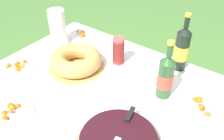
% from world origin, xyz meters
% --- Properties ---
extents(garden_table, '(1.46, 1.12, 0.69)m').
position_xyz_m(garden_table, '(0.00, 0.00, 0.63)').
color(garden_table, brown).
rests_on(garden_table, ground_plane).
extents(tablecloth, '(1.47, 1.13, 0.10)m').
position_xyz_m(tablecloth, '(0.00, 0.00, 0.68)').
color(tablecloth, white).
rests_on(tablecloth, garden_table).
extents(serving_knife, '(0.11, 0.37, 0.01)m').
position_xyz_m(serving_knife, '(0.24, -0.18, 0.76)').
color(serving_knife, silver).
rests_on(serving_knife, berry_tart).
extents(bundt_cake, '(0.34, 0.34, 0.11)m').
position_xyz_m(bundt_cake, '(-0.29, 0.11, 0.75)').
color(bundt_cake, tan).
rests_on(bundt_cake, tablecloth).
extents(cup_stack, '(0.07, 0.07, 0.18)m').
position_xyz_m(cup_stack, '(-0.11, 0.30, 0.78)').
color(cup_stack, '#E04C47').
rests_on(cup_stack, tablecloth).
extents(cider_bottle_green, '(0.08, 0.08, 0.33)m').
position_xyz_m(cider_bottle_green, '(0.25, 0.20, 0.82)').
color(cider_bottle_green, '#2D562D').
rests_on(cider_bottle_green, tablecloth).
extents(juice_bottle_red, '(0.08, 0.08, 0.36)m').
position_xyz_m(juice_bottle_red, '(0.22, 0.48, 0.83)').
color(juice_bottle_red, black).
rests_on(juice_bottle_red, tablecloth).
extents(snack_plate_near, '(0.22, 0.22, 0.05)m').
position_xyz_m(snack_plate_near, '(-0.58, -0.12, 0.71)').
color(snack_plate_near, white).
rests_on(snack_plate_near, tablecloth).
extents(snack_plate_left, '(0.22, 0.22, 0.06)m').
position_xyz_m(snack_plate_left, '(-0.28, -0.36, 0.70)').
color(snack_plate_left, white).
rests_on(snack_plate_left, tablecloth).
extents(snack_plate_right, '(0.22, 0.22, 0.06)m').
position_xyz_m(snack_plate_right, '(0.45, 0.22, 0.71)').
color(snack_plate_right, white).
rests_on(snack_plate_right, tablecloth).
extents(snack_plate_far, '(0.20, 0.20, 0.05)m').
position_xyz_m(snack_plate_far, '(-0.52, 0.43, 0.71)').
color(snack_plate_far, white).
rests_on(snack_plate_far, tablecloth).
extents(paper_towel_roll, '(0.11, 0.11, 0.25)m').
position_xyz_m(paper_towel_roll, '(-0.58, 0.25, 0.82)').
color(paper_towel_roll, white).
rests_on(paper_towel_roll, tablecloth).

